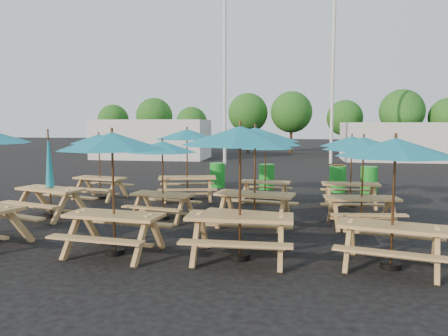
% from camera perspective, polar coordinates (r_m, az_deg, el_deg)
% --- Properties ---
extents(ground, '(120.00, 120.00, 0.00)m').
position_cam_1_polar(ground, '(12.80, -1.09, -5.58)').
color(ground, black).
rests_on(ground, ground).
extents(picnic_unit_1, '(2.26, 2.10, 2.39)m').
position_cam_1_polar(picnic_unit_1, '(12.65, -21.79, -1.63)').
color(picnic_unit_1, tan).
rests_on(picnic_unit_1, ground).
extents(picnic_unit_2, '(2.28, 2.28, 2.20)m').
position_cam_1_polar(picnic_unit_2, '(15.14, -16.03, 3.19)').
color(picnic_unit_2, tan).
rests_on(picnic_unit_2, ground).
extents(picnic_unit_3, '(2.34, 2.34, 2.39)m').
position_cam_1_polar(picnic_unit_3, '(8.57, -14.39, 2.50)').
color(picnic_unit_3, tan).
rests_on(picnic_unit_3, ground).
extents(picnic_unit_4, '(2.18, 2.18, 2.10)m').
position_cam_1_polar(picnic_unit_4, '(11.51, -8.06, 2.17)').
color(picnic_unit_4, tan).
rests_on(picnic_unit_4, ground).
extents(picnic_unit_5, '(2.53, 2.53, 2.37)m').
position_cam_1_polar(picnic_unit_5, '(14.28, -4.86, 3.86)').
color(picnic_unit_5, tan).
rests_on(picnic_unit_5, ground).
extents(picnic_unit_6, '(2.24, 2.24, 2.51)m').
position_cam_1_polar(picnic_unit_6, '(7.98, 2.12, 3.19)').
color(picnic_unit_6, tan).
rests_on(picnic_unit_6, ground).
extents(picnic_unit_7, '(2.50, 2.50, 2.46)m').
position_cam_1_polar(picnic_unit_7, '(10.71, 4.08, 3.61)').
color(picnic_unit_7, tan).
rests_on(picnic_unit_7, ground).
extents(picnic_unit_8, '(1.98, 1.98, 2.04)m').
position_cam_1_polar(picnic_unit_8, '(14.01, 5.44, 2.63)').
color(picnic_unit_8, tan).
rests_on(picnic_unit_8, ground).
extents(picnic_unit_9, '(2.46, 2.46, 2.31)m').
position_cam_1_polar(picnic_unit_9, '(8.03, 21.45, 1.57)').
color(picnic_unit_9, tan).
rests_on(picnic_unit_9, ground).
extents(picnic_unit_10, '(2.18, 2.18, 2.23)m').
position_cam_1_polar(picnic_unit_10, '(11.07, 17.75, 2.39)').
color(picnic_unit_10, tan).
rests_on(picnic_unit_10, ground).
extents(picnic_unit_11, '(1.93, 1.93, 2.17)m').
position_cam_1_polar(picnic_unit_11, '(13.74, 16.35, 2.84)').
color(picnic_unit_11, tan).
rests_on(picnic_unit_11, ground).
extents(waste_bin_0, '(0.61, 0.61, 0.97)m').
position_cam_1_polar(waste_bin_0, '(17.36, -0.86, -0.93)').
color(waste_bin_0, green).
rests_on(waste_bin_0, ground).
extents(waste_bin_1, '(0.61, 0.61, 0.97)m').
position_cam_1_polar(waste_bin_1, '(16.92, 5.60, -1.14)').
color(waste_bin_1, green).
rests_on(waste_bin_1, ground).
extents(waste_bin_2, '(0.61, 0.61, 0.97)m').
position_cam_1_polar(waste_bin_2, '(16.69, 14.62, -1.40)').
color(waste_bin_2, green).
rests_on(waste_bin_2, ground).
extents(waste_bin_3, '(0.61, 0.61, 0.97)m').
position_cam_1_polar(waste_bin_3, '(16.94, 14.63, -1.29)').
color(waste_bin_3, '#D3530C').
rests_on(waste_bin_3, ground).
extents(waste_bin_4, '(0.61, 0.61, 0.97)m').
position_cam_1_polar(waste_bin_4, '(16.77, 18.40, -1.48)').
color(waste_bin_4, green).
rests_on(waste_bin_4, ground).
extents(mast_0, '(0.20, 0.20, 12.00)m').
position_cam_1_polar(mast_0, '(26.91, 0.11, 13.25)').
color(mast_0, silver).
rests_on(mast_0, ground).
extents(mast_1, '(0.20, 0.20, 12.00)m').
position_cam_1_polar(mast_1, '(28.64, 14.05, 12.63)').
color(mast_1, silver).
rests_on(mast_1, ground).
extents(event_tent_0, '(8.00, 4.00, 2.80)m').
position_cam_1_polar(event_tent_0, '(32.05, -9.40, 3.74)').
color(event_tent_0, silver).
rests_on(event_tent_0, ground).
extents(event_tent_1, '(7.00, 4.00, 2.60)m').
position_cam_1_polar(event_tent_1, '(32.08, 21.45, 3.24)').
color(event_tent_1, silver).
rests_on(event_tent_1, ground).
extents(tree_0, '(2.80, 2.80, 4.24)m').
position_cam_1_polar(tree_0, '(40.99, -14.27, 6.08)').
color(tree_0, '#382314').
rests_on(tree_0, ground).
extents(tree_1, '(3.11, 3.11, 4.72)m').
position_cam_1_polar(tree_1, '(38.19, -9.09, 6.70)').
color(tree_1, '#382314').
rests_on(tree_1, ground).
extents(tree_2, '(2.59, 2.59, 3.93)m').
position_cam_1_polar(tree_2, '(37.02, -4.24, 5.97)').
color(tree_2, '#382314').
rests_on(tree_2, ground).
extents(tree_3, '(3.36, 3.36, 5.09)m').
position_cam_1_polar(tree_3, '(37.29, 3.14, 7.18)').
color(tree_3, '#382314').
rests_on(tree_3, ground).
extents(tree_4, '(3.41, 3.41, 5.17)m').
position_cam_1_polar(tree_4, '(36.61, 8.80, 7.23)').
color(tree_4, '#382314').
rests_on(tree_4, ground).
extents(tree_5, '(2.94, 2.94, 4.45)m').
position_cam_1_polar(tree_5, '(37.23, 15.50, 6.31)').
color(tree_5, '#382314').
rests_on(tree_5, ground).
extents(tree_6, '(3.38, 3.38, 5.13)m').
position_cam_1_polar(tree_6, '(36.14, 22.21, 6.83)').
color(tree_6, '#382314').
rests_on(tree_6, ground).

